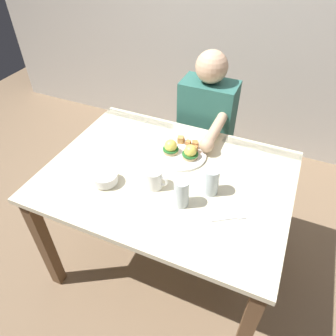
% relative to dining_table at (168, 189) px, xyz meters
% --- Properties ---
extents(ground_plane, '(6.00, 6.00, 0.00)m').
position_rel_dining_table_xyz_m(ground_plane, '(0.00, 0.00, -0.63)').
color(ground_plane, '#7F664C').
extents(dining_table, '(1.20, 0.90, 0.74)m').
position_rel_dining_table_xyz_m(dining_table, '(0.00, 0.00, 0.00)').
color(dining_table, beige).
rests_on(dining_table, ground_plane).
extents(eggs_benedict_plate, '(0.27, 0.27, 0.09)m').
position_rel_dining_table_xyz_m(eggs_benedict_plate, '(0.01, 0.16, 0.13)').
color(eggs_benedict_plate, white).
rests_on(eggs_benedict_plate, dining_table).
extents(fruit_bowl, '(0.12, 0.12, 0.05)m').
position_rel_dining_table_xyz_m(fruit_bowl, '(-0.25, -0.18, 0.14)').
color(fruit_bowl, white).
rests_on(fruit_bowl, dining_table).
extents(coffee_mug, '(0.11, 0.08, 0.09)m').
position_rel_dining_table_xyz_m(coffee_mug, '(-0.02, -0.11, 0.16)').
color(coffee_mug, white).
rests_on(coffee_mug, dining_table).
extents(fork, '(0.14, 0.10, 0.00)m').
position_rel_dining_table_xyz_m(fork, '(0.36, -0.15, 0.11)').
color(fork, silver).
rests_on(fork, dining_table).
extents(water_glass_near, '(0.07, 0.07, 0.14)m').
position_rel_dining_table_xyz_m(water_glass_near, '(0.13, -0.16, 0.16)').
color(water_glass_near, silver).
rests_on(water_glass_near, dining_table).
extents(water_glass_far, '(0.07, 0.07, 0.14)m').
position_rel_dining_table_xyz_m(water_glass_far, '(0.23, -0.03, 0.17)').
color(water_glass_far, silver).
rests_on(water_glass_far, dining_table).
extents(diner_person, '(0.34, 0.54, 1.14)m').
position_rel_dining_table_xyz_m(diner_person, '(0.01, 0.60, 0.02)').
color(diner_person, '#33333D').
rests_on(diner_person, ground_plane).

